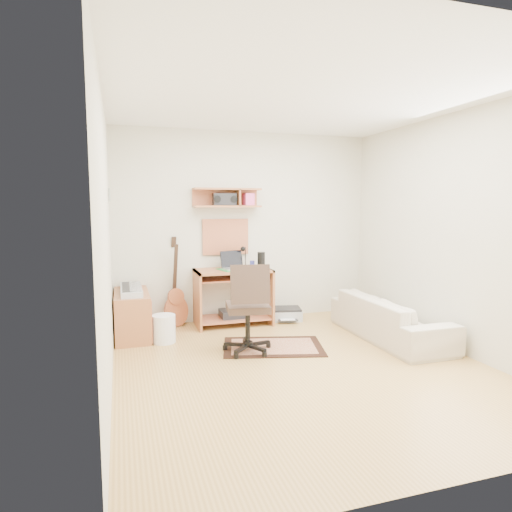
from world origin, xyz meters
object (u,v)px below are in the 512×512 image
object	(u,v)px
cabinet	(132,315)
desk	(233,297)
printer	(286,314)
sofa	(390,311)
task_chair	(248,307)

from	to	relation	value
cabinet	desk	bearing A→B (deg)	7.56
desk	printer	size ratio (longest dim) A/B	2.36
cabinet	sofa	distance (m)	3.12
printer	sofa	xyz separation A→B (m)	(0.88, -1.19, 0.25)
task_chair	desk	bearing A→B (deg)	92.47
sofa	printer	bearing A→B (deg)	36.39
cabinet	printer	bearing A→B (deg)	5.24
desk	cabinet	xyz separation A→B (m)	(-1.32, -0.18, -0.10)
sofa	task_chair	bearing A→B (deg)	88.92
cabinet	sofa	world-z (taller)	sofa
desk	task_chair	bearing A→B (deg)	-96.38
desk	task_chair	world-z (taller)	task_chair
sofa	desk	bearing A→B (deg)	54.44
task_chair	printer	xyz separation A→B (m)	(0.89, 1.16, -0.42)
desk	cabinet	distance (m)	1.33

